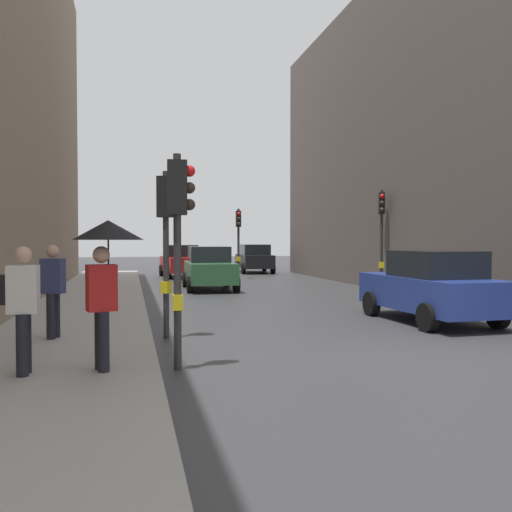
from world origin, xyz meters
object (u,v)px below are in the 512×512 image
at_px(car_dark_suv, 254,259).
at_px(pedestrian_with_black_backpack, 20,302).
at_px(car_red_sedan, 181,261).
at_px(traffic_light_far_median, 238,231).
at_px(traffic_light_near_left, 179,221).
at_px(car_blue_van, 431,287).
at_px(traffic_light_mid_street, 382,222).
at_px(traffic_light_near_right, 167,223).
at_px(pedestrian_with_grey_backpack, 51,285).
at_px(pedestrian_with_umbrella, 106,252).
at_px(car_green_estate, 209,268).

bearing_deg(car_dark_suv, pedestrian_with_black_backpack, -109.64).
relative_size(car_dark_suv, car_red_sedan, 0.99).
relative_size(traffic_light_far_median, car_red_sedan, 0.84).
height_order(traffic_light_near_left, car_blue_van, traffic_light_near_left).
height_order(traffic_light_mid_street, traffic_light_near_left, traffic_light_mid_street).
xyz_separation_m(car_blue_van, car_red_sedan, (-4.51, 17.92, 0.00)).
relative_size(traffic_light_near_right, car_blue_van, 0.80).
bearing_deg(car_blue_van, pedestrian_with_grey_backpack, -172.01).
relative_size(traffic_light_far_median, pedestrian_with_umbrella, 1.71).
height_order(traffic_light_near_left, pedestrian_with_black_backpack, traffic_light_near_left).
distance_m(car_dark_suv, pedestrian_with_grey_backpack, 24.13).
relative_size(car_dark_suv, pedestrian_with_grey_backpack, 2.42).
xyz_separation_m(traffic_light_mid_street, car_green_estate, (-6.43, 2.50, -1.87)).
bearing_deg(traffic_light_near_left, traffic_light_far_median, 76.28).
xyz_separation_m(traffic_light_near_left, pedestrian_with_grey_backpack, (-2.21, 2.38, -1.15)).
height_order(car_blue_van, car_green_estate, same).
relative_size(traffic_light_near_left, traffic_light_far_median, 0.92).
height_order(car_blue_van, car_red_sedan, same).
relative_size(car_red_sedan, pedestrian_with_black_backpack, 2.44).
relative_size(car_green_estate, pedestrian_with_umbrella, 1.99).
bearing_deg(pedestrian_with_umbrella, traffic_light_near_left, 24.36).
relative_size(traffic_light_mid_street, car_blue_van, 0.94).
bearing_deg(pedestrian_with_umbrella, car_dark_suv, 72.69).
distance_m(traffic_light_far_median, pedestrian_with_grey_backpack, 18.44).
distance_m(car_blue_van, car_dark_suv, 21.17).
relative_size(traffic_light_mid_street, pedestrian_with_grey_backpack, 2.25).
bearing_deg(car_green_estate, traffic_light_mid_street, -21.25).
xyz_separation_m(car_red_sedan, pedestrian_with_black_backpack, (-4.18, -22.03, 0.29)).
bearing_deg(car_red_sedan, pedestrian_with_umbrella, -97.85).
xyz_separation_m(traffic_light_far_median, car_blue_van, (1.73, -15.81, -1.64)).
relative_size(car_blue_van, car_green_estate, 1.00).
relative_size(traffic_light_far_median, pedestrian_with_black_backpack, 2.06).
distance_m(traffic_light_mid_street, car_green_estate, 7.15).
bearing_deg(traffic_light_far_median, pedestrian_with_black_backpack, -109.26).
bearing_deg(traffic_light_mid_street, pedestrian_with_umbrella, -130.16).
height_order(traffic_light_near_left, traffic_light_near_right, traffic_light_near_right).
xyz_separation_m(car_blue_van, car_dark_suv, (0.33, 21.16, 0.00)).
bearing_deg(traffic_light_mid_street, pedestrian_with_grey_backpack, -141.21).
distance_m(traffic_light_near_right, car_dark_suv, 23.06).
bearing_deg(traffic_light_near_left, car_dark_suv, 74.65).
bearing_deg(car_dark_suv, car_green_estate, -111.74).
bearing_deg(traffic_light_near_left, car_red_sedan, 84.79).
distance_m(traffic_light_mid_street, pedestrian_with_grey_backpack, 14.28).
bearing_deg(traffic_light_mid_street, traffic_light_near_right, -136.21).
distance_m(car_red_sedan, pedestrian_with_umbrella, 22.23).
height_order(traffic_light_mid_street, pedestrian_with_black_backpack, traffic_light_mid_street).
xyz_separation_m(traffic_light_near_left, traffic_light_near_right, (-0.00, 2.78, 0.05)).
height_order(traffic_light_near_right, car_green_estate, traffic_light_near_right).
bearing_deg(car_red_sedan, traffic_light_far_median, -37.21).
relative_size(traffic_light_near_left, car_red_sedan, 0.77).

